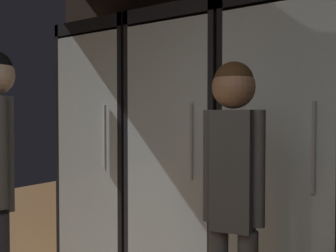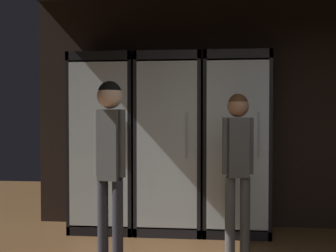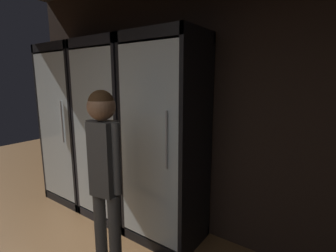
# 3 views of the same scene
# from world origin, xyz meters

# --- Properties ---
(wall_back) EXTENTS (6.00, 0.06, 2.80)m
(wall_back) POSITION_xyz_m (0.00, 3.03, 1.40)
(wall_back) COLOR black
(wall_back) RESTS_ON ground
(cooler_far_left) EXTENTS (0.75, 0.58, 2.08)m
(cooler_far_left) POSITION_xyz_m (-2.09, 2.74, 1.02)
(cooler_far_left) COLOR black
(cooler_far_left) RESTS_ON ground
(cooler_left) EXTENTS (0.75, 0.58, 2.08)m
(cooler_left) POSITION_xyz_m (-1.32, 2.74, 1.02)
(cooler_left) COLOR black
(cooler_left) RESTS_ON ground
(cooler_center) EXTENTS (0.75, 0.58, 2.08)m
(cooler_center) POSITION_xyz_m (-0.55, 2.75, 1.02)
(cooler_center) COLOR black
(cooler_center) RESTS_ON ground
(shopper_near) EXTENTS (0.30, 0.21, 1.57)m
(shopper_near) POSITION_xyz_m (-0.58, 1.95, 0.99)
(shopper_near) COLOR #4C4C4C
(shopper_near) RESTS_ON ground
(shopper_far) EXTENTS (0.28, 0.22, 1.66)m
(shopper_far) POSITION_xyz_m (-1.71, 1.41, 1.07)
(shopper_far) COLOR #2D2D38
(shopper_far) RESTS_ON ground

